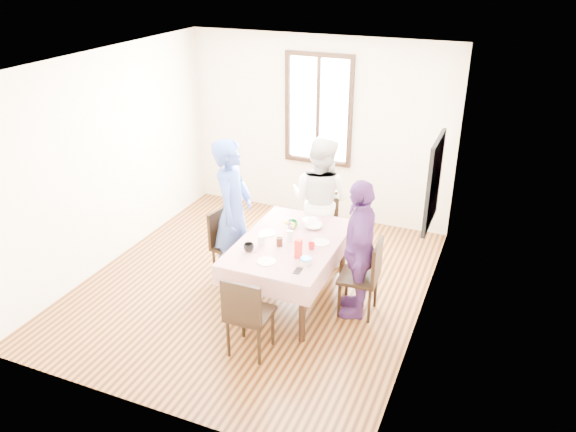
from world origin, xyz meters
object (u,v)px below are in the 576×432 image
Objects in this scene: chair_right at (359,277)px; person_right at (359,249)px; chair_far at (320,228)px; person_left at (233,213)px; dining_table at (290,271)px; chair_left at (233,246)px; person_far at (320,201)px; chair_near at (250,313)px.

person_right is (-0.02, 0.00, 0.35)m from chair_right.
chair_far is 1.28m from person_left.
dining_table is at bearing -99.40° from person_right.
chair_right is at bearing -101.89° from person_left.
dining_table is at bearing 90.56° from chair_right.
dining_table is 1.66× the size of chair_left.
chair_far is at bearing -80.63° from person_far.
chair_far is at bearing 90.00° from dining_table.
dining_table is 1.12m from person_far.
person_right is (1.58, -0.09, -0.11)m from person_left.
chair_near is 1.39m from person_right.
person_left is at bearing 99.95° from chair_left.
chair_right is 1.36m from chair_near.
person_left is 1.13× the size of person_right.
person_left is 1.08× the size of person_far.
person_right is at bearing 87.23° from chair_right.
chair_right is at bearing 77.18° from person_right.
chair_right is 1.00× the size of chair_far.
chair_left is 0.46m from person_left.
person_far is (0.79, 0.88, -0.07)m from person_left.
person_right is at bearing 118.73° from chair_far.
chair_left is 0.54× the size of person_far.
person_far is (0.00, -0.02, 0.39)m from chair_far.
person_far is 1.25m from person_right.
chair_far is 0.39m from person_far.
person_left is (-1.60, 0.09, 0.46)m from chair_right.
chair_near is at bearing 140.46° from chair_right.
person_right is (0.79, 1.09, 0.35)m from chair_near.
person_right reaches higher than chair_far.
chair_right and chair_far have the same top height.
chair_left is at bearing 83.90° from chair_right.
chair_right is 1.28m from chair_far.
person_left is at bearing 57.39° from person_far.
person_left is at bearing -106.24° from person_right.
person_right reaches higher than chair_near.
person_far is (0.81, 0.88, 0.39)m from chair_left.
chair_far is at bearing 147.81° from chair_left.
chair_right is 0.50× the size of person_left.
dining_table is 0.97m from person_left.
person_far is 1.05× the size of person_right.
person_right is at bearing -101.93° from person_left.
chair_near is 0.54× the size of person_far.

